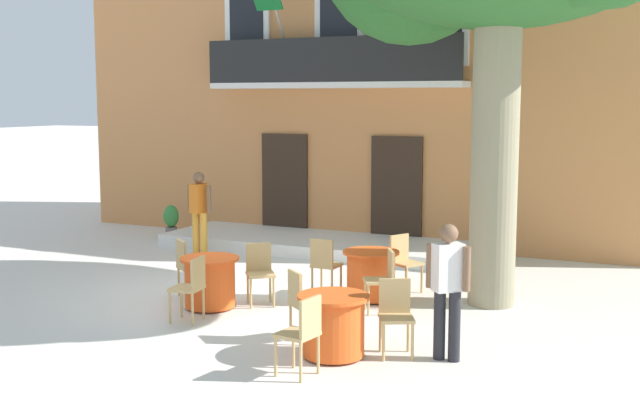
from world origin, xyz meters
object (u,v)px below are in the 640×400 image
(cafe_chair_middle_0, at_px, (396,312))
(cafe_chair_near_tree_1, at_px, (191,285))
(cafe_chair_middle_1, at_px, (303,300))
(ground_planter_left, at_px, (171,220))
(pedestrian_by_tree, at_px, (448,284))
(cafe_chair_front_2, at_px, (404,259))
(cafe_chair_near_tree_0, at_px, (188,264))
(cafe_chair_middle_2, at_px, (303,330))
(cafe_table_near_tree, at_px, (210,282))
(cafe_chair_near_tree_2, at_px, (260,269))
(pedestrian_near_entrance, at_px, (199,209))
(cafe_table_middle, at_px, (333,325))
(ground_planter_right, at_px, (494,249))
(cafe_table_front, at_px, (371,275))
(cafe_chair_front_0, at_px, (325,262))
(cafe_chair_front_1, at_px, (384,277))

(cafe_chair_middle_0, bearing_deg, cafe_chair_near_tree_1, 177.48)
(cafe_chair_middle_1, distance_m, ground_planter_left, 8.16)
(cafe_chair_middle_0, xyz_separation_m, pedestrian_by_tree, (0.62, 0.06, 0.39))
(cafe_chair_middle_0, relative_size, cafe_chair_front_2, 1.00)
(cafe_chair_near_tree_0, bearing_deg, cafe_chair_middle_2, -37.24)
(cafe_chair_middle_1, bearing_deg, cafe_chair_middle_2, -63.67)
(cafe_chair_front_2, height_order, ground_planter_left, cafe_chair_front_2)
(cafe_table_near_tree, relative_size, cafe_chair_near_tree_2, 0.95)
(cafe_chair_near_tree_0, bearing_deg, cafe_chair_middle_0, -18.00)
(pedestrian_near_entrance, bearing_deg, cafe_chair_front_2, -12.62)
(cafe_table_middle, height_order, pedestrian_by_tree, pedestrian_by_tree)
(cafe_chair_near_tree_0, xyz_separation_m, cafe_table_middle, (3.21, -1.66, -0.14))
(cafe_table_near_tree, bearing_deg, cafe_chair_near_tree_0, 149.52)
(cafe_chair_front_2, relative_size, ground_planter_right, 1.59)
(cafe_chair_middle_1, bearing_deg, cafe_table_front, 89.42)
(cafe_table_near_tree, height_order, cafe_chair_middle_0, cafe_chair_middle_0)
(cafe_chair_middle_0, height_order, cafe_chair_middle_1, same)
(ground_planter_right, bearing_deg, cafe_table_middle, -95.38)
(cafe_table_middle, xyz_separation_m, pedestrian_by_tree, (1.25, 0.47, 0.53))
(cafe_chair_near_tree_2, relative_size, cafe_table_front, 1.05)
(cafe_table_middle, relative_size, cafe_chair_front_0, 0.95)
(cafe_chair_near_tree_2, relative_size, cafe_chair_middle_1, 1.00)
(cafe_table_middle, relative_size, cafe_chair_middle_0, 0.95)
(cafe_chair_near_tree_1, bearing_deg, cafe_chair_front_0, 64.08)
(pedestrian_by_tree, bearing_deg, cafe_chair_front_0, 139.74)
(cafe_chair_middle_2, bearing_deg, cafe_chair_front_1, 92.44)
(cafe_chair_near_tree_0, xyz_separation_m, pedestrian_by_tree, (4.46, -1.19, 0.39))
(cafe_table_middle, xyz_separation_m, cafe_chair_middle_1, (-0.62, 0.43, 0.14))
(cafe_table_near_tree, height_order, ground_planter_left, cafe_table_near_tree)
(cafe_chair_near_tree_1, distance_m, ground_planter_left, 6.88)
(cafe_chair_front_1, relative_size, pedestrian_near_entrance, 0.55)
(pedestrian_near_entrance, bearing_deg, cafe_table_front, -21.96)
(cafe_chair_near_tree_0, height_order, cafe_table_middle, cafe_chair_near_tree_0)
(cafe_chair_near_tree_2, bearing_deg, cafe_chair_front_1, 10.13)
(pedestrian_near_entrance, bearing_deg, cafe_table_middle, -42.57)
(cafe_table_front, bearing_deg, cafe_chair_front_1, -54.47)
(cafe_chair_front_0, xyz_separation_m, pedestrian_near_entrance, (-3.50, 1.78, 0.41))
(cafe_chair_near_tree_0, bearing_deg, pedestrian_near_entrance, 120.39)
(cafe_table_middle, bearing_deg, cafe_chair_front_0, 116.78)
(cafe_chair_near_tree_0, relative_size, cafe_chair_near_tree_1, 1.00)
(cafe_chair_near_tree_1, relative_size, pedestrian_near_entrance, 0.55)
(cafe_table_middle, height_order, cafe_chair_front_2, cafe_chair_front_2)
(cafe_chair_near_tree_2, xyz_separation_m, cafe_chair_front_2, (1.70, 1.64, 0.00))
(cafe_chair_front_0, bearing_deg, cafe_chair_middle_2, -69.04)
(cafe_chair_middle_1, bearing_deg, cafe_chair_near_tree_2, 135.50)
(cafe_chair_near_tree_0, bearing_deg, cafe_chair_front_2, 31.63)
(cafe_chair_front_1, bearing_deg, cafe_table_middle, -85.71)
(cafe_chair_middle_0, bearing_deg, pedestrian_near_entrance, 143.58)
(cafe_chair_near_tree_2, relative_size, cafe_table_middle, 1.05)
(cafe_chair_near_tree_0, height_order, pedestrian_near_entrance, pedestrian_near_entrance)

